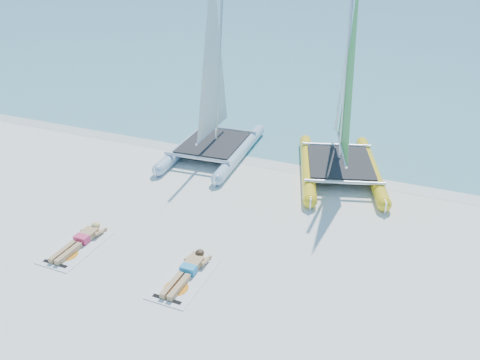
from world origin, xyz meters
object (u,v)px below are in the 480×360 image
object	(u,v)px
catamaran_yellow	(344,103)
towel_b	(184,279)
towel_a	(76,247)
sunbather_a	(81,240)
catamaran_blue	(213,96)
sunbather_b	(188,270)

from	to	relation	value
catamaran_yellow	towel_b	distance (m)	7.94
towel_a	sunbather_a	size ratio (longest dim) A/B	1.07
catamaran_blue	towel_a	bearing A→B (deg)	-99.13
catamaran_blue	sunbather_b	xyz separation A→B (m)	(2.51, -6.68, -2.00)
catamaran_blue	sunbather_a	xyz separation A→B (m)	(-0.61, -6.64, -2.00)
catamaran_yellow	towel_a	bearing A→B (deg)	-142.06
towel_b	sunbather_b	distance (m)	0.22
catamaran_yellow	towel_a	xyz separation A→B (m)	(-5.06, -7.32, -2.26)
towel_a	sunbather_a	distance (m)	0.22
towel_a	catamaran_blue	bearing A→B (deg)	84.87
catamaran_blue	towel_a	distance (m)	7.17
sunbather_a	sunbather_b	size ratio (longest dim) A/B	1.00
towel_b	catamaran_yellow	bearing A→B (deg)	75.22
towel_a	sunbather_b	bearing A→B (deg)	2.72
towel_a	sunbather_a	bearing A→B (deg)	90.00
catamaran_blue	catamaran_yellow	xyz separation A→B (m)	(4.45, 0.49, 0.14)
sunbather_a	towel_b	world-z (taller)	sunbather_a
sunbather_a	sunbather_b	world-z (taller)	same
catamaran_yellow	sunbather_a	xyz separation A→B (m)	(-5.06, -7.12, -2.15)
catamaran_blue	sunbather_a	size ratio (longest dim) A/B	4.12
catamaran_yellow	towel_b	world-z (taller)	catamaran_yellow
towel_b	sunbather_b	size ratio (longest dim) A/B	1.07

